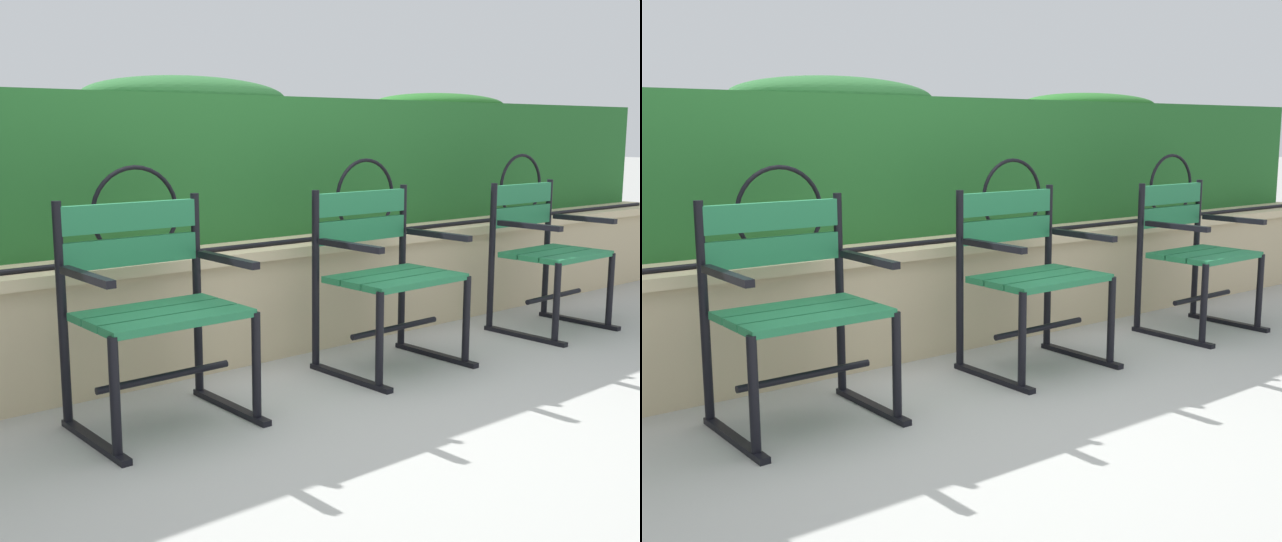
% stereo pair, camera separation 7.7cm
% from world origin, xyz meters
% --- Properties ---
extents(ground_plane, '(60.00, 60.00, 0.00)m').
position_xyz_m(ground_plane, '(0.00, 0.00, 0.00)').
color(ground_plane, '#9E9E99').
extents(stone_wall, '(7.96, 0.41, 0.56)m').
position_xyz_m(stone_wall, '(0.00, 0.83, 0.28)').
color(stone_wall, '#C6B289').
rests_on(stone_wall, ground).
extents(iron_arch_fence, '(7.41, 0.02, 0.42)m').
position_xyz_m(iron_arch_fence, '(-0.39, 0.76, 0.73)').
color(iron_arch_fence, black).
rests_on(iron_arch_fence, stone_wall).
extents(hedge_row, '(7.80, 0.70, 0.85)m').
position_xyz_m(hedge_row, '(0.01, 1.35, 0.96)').
color(hedge_row, '#236028').
rests_on(hedge_row, stone_wall).
extents(park_chair_centre_left, '(0.63, 0.52, 0.87)m').
position_xyz_m(park_chair_centre_left, '(-0.67, 0.27, 0.47)').
color(park_chair_centre_left, '#237547').
rests_on(park_chair_centre_left, ground).
extents(park_chair_centre_right, '(0.64, 0.53, 0.85)m').
position_xyz_m(park_chair_centre_right, '(0.55, 0.26, 0.46)').
color(park_chair_centre_right, '#237547').
rests_on(park_chair_centre_right, ground).
extents(park_chair_rightmost, '(0.59, 0.54, 0.84)m').
position_xyz_m(park_chair_rightmost, '(1.78, 0.23, 0.46)').
color(park_chair_rightmost, '#237547').
rests_on(park_chair_rightmost, ground).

